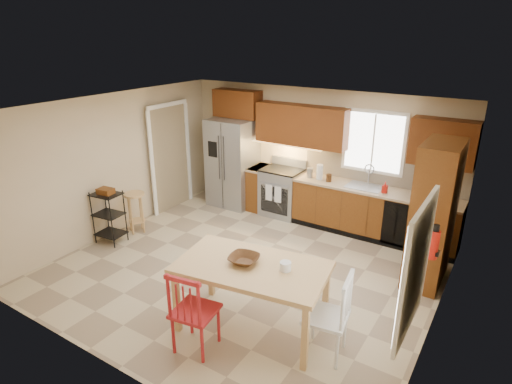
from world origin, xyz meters
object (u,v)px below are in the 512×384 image
Objects in this scene: chair_red at (195,309)px; table_bowl at (244,263)px; soap_bottle at (385,187)px; dining_table at (252,297)px; refrigerator at (233,163)px; fire_extinguisher at (434,245)px; pantry at (433,215)px; utility_cart at (109,217)px; table_jar at (285,268)px; range_stove at (282,192)px; chair_white at (326,315)px; bar_stool at (136,213)px.

chair_red is 2.90× the size of table_bowl.
soap_bottle reaches higher than dining_table.
refrigerator is 4.14m from dining_table.
refrigerator is 4.48m from chair_red.
refrigerator is at bearing 179.55° from soap_bottle.
soap_bottle is 2.27m from fire_extinguisher.
pantry is 3.56m from chair_red.
chair_red is 3.25m from utility_cart.
utility_cart is (-4.92, -1.68, -0.58)m from pantry.
table_jar is at bearing 12.53° from table_bowl.
chair_red is at bearing -60.38° from refrigerator.
chair_red is at bearing -104.21° from soap_bottle.
range_stove is at bearing 96.47° from chair_red.
dining_table is at bearing -101.05° from soap_bottle.
range_stove is at bearing 48.17° from utility_cart.
refrigerator is at bearing -177.01° from range_stove.
utility_cart is at bearing -126.06° from range_stove.
pantry is at bearing -24.03° from chair_white.
utility_cart is (-1.94, -2.66, 0.01)m from range_stove.
table_jar is at bearing -23.74° from bar_stool.
refrigerator is at bearing 127.12° from table_bowl.
pantry is at bearing -12.62° from refrigerator.
chair_red is (-2.13, -1.90, -0.58)m from fire_extinguisher.
chair_red is at bearing -39.60° from bar_stool.
pantry is at bearing 61.60° from table_jar.
fire_extinguisher is 0.38× the size of utility_cart.
table_jar is (-0.56, 0.06, 0.39)m from chair_white.
pantry is 5.23m from utility_cart.
table_bowl reaches higher than dining_table.
bar_stool is (-3.88, -2.05, -0.62)m from soap_bottle.
soap_bottle is at bearing 20.02° from bar_stool.
chair_white is (1.30, 0.70, 0.00)m from chair_red.
fire_extinguisher is at bearing -79.22° from pantry.
dining_table is (-1.58, -2.30, -0.61)m from pantry.
table_jar is at bearing -94.34° from soap_bottle.
chair_red is at bearing -138.16° from fire_extinguisher.
utility_cart is at bearing -106.75° from bar_stool.
soap_bottle is at bearing 27.22° from utility_cart.
fire_extinguisher is at bearing -59.47° from soap_bottle.
table_bowl is (0.24, 0.65, 0.36)m from chair_red.
pantry reaches higher than range_stove.
table_jar is at bearing -140.51° from fire_extinguisher.
dining_table is 0.63m from table_jar.
utility_cart is at bearing -147.01° from soap_bottle.
table_jar is (2.95, -3.12, 0.01)m from refrigerator.
dining_table is (1.40, -3.29, -0.02)m from range_stove.
chair_white is at bearing -13.43° from utility_cart.
utility_cart is at bearing 73.82° from chair_white.
range_stove is 0.44× the size of pantry.
chair_white is 1.12m from table_bowl.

